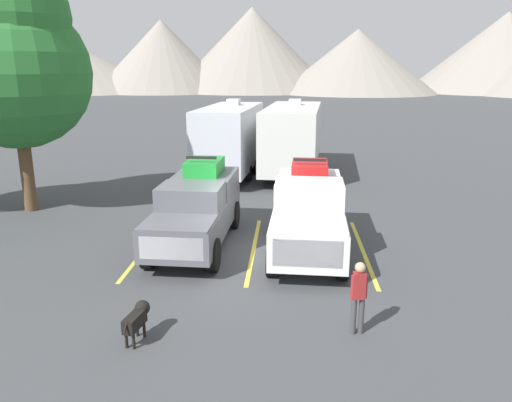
# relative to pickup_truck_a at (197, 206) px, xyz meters

# --- Properties ---
(ground_plane) EXTENTS (240.00, 240.00, 0.00)m
(ground_plane) POSITION_rel_pickup_truck_a_xyz_m (1.75, -1.05, -1.16)
(ground_plane) COLOR #3F4244
(pickup_truck_a) EXTENTS (2.23, 5.52, 2.57)m
(pickup_truck_a) POSITION_rel_pickup_truck_a_xyz_m (0.00, 0.00, 0.00)
(pickup_truck_a) COLOR #595B60
(pickup_truck_a) RESTS_ON ground
(pickup_truck_b) EXTENTS (2.28, 5.41, 2.60)m
(pickup_truck_b) POSITION_rel_pickup_truck_a_xyz_m (3.36, -0.38, 0.04)
(pickup_truck_b) COLOR white
(pickup_truck_b) RESTS_ON ground
(lot_stripe_a) EXTENTS (0.12, 5.50, 0.01)m
(lot_stripe_a) POSITION_rel_pickup_truck_a_xyz_m (-1.49, -0.39, -1.16)
(lot_stripe_a) COLOR gold
(lot_stripe_a) RESTS_ON ground
(lot_stripe_b) EXTENTS (0.12, 5.50, 0.01)m
(lot_stripe_b) POSITION_rel_pickup_truck_a_xyz_m (1.75, -0.39, -1.16)
(lot_stripe_b) COLOR gold
(lot_stripe_b) RESTS_ON ground
(lot_stripe_c) EXTENTS (0.12, 5.50, 0.01)m
(lot_stripe_c) POSITION_rel_pickup_truck_a_xyz_m (5.00, -0.39, -1.16)
(lot_stripe_c) COLOR gold
(lot_stripe_c) RESTS_ON ground
(camper_trailer_a) EXTENTS (2.87, 8.00, 3.73)m
(camper_trailer_a) POSITION_rel_pickup_truck_a_xyz_m (-0.11, 9.45, 0.80)
(camper_trailer_a) COLOR silver
(camper_trailer_a) RESTS_ON ground
(camper_trailer_b) EXTENTS (3.16, 9.03, 3.68)m
(camper_trailer_b) POSITION_rel_pickup_truck_a_xyz_m (2.94, 10.35, 0.78)
(camper_trailer_b) COLOR silver
(camper_trailer_b) RESTS_ON ground
(person_a) EXTENTS (0.34, 0.22, 1.55)m
(person_a) POSITION_rel_pickup_truck_a_xyz_m (4.20, -5.13, -0.27)
(person_a) COLOR #3F3F42
(person_a) RESTS_ON ground
(dog) EXTENTS (0.39, 0.93, 0.73)m
(dog) POSITION_rel_pickup_truck_a_xyz_m (-0.19, -5.63, -0.68)
(dog) COLOR black
(dog) RESTS_ON ground
(tree_a) EXTENTS (5.33, 5.33, 8.78)m
(tree_a) POSITION_rel_pickup_truck_a_xyz_m (-6.88, 3.07, 4.34)
(tree_a) COLOR brown
(tree_a) RESTS_ON ground
(mountain_ridge) EXTENTS (164.32, 52.04, 17.71)m
(mountain_ridge) POSITION_rel_pickup_truck_a_xyz_m (2.91, 93.95, 6.39)
(mountain_ridge) COLOR gray
(mountain_ridge) RESTS_ON ground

